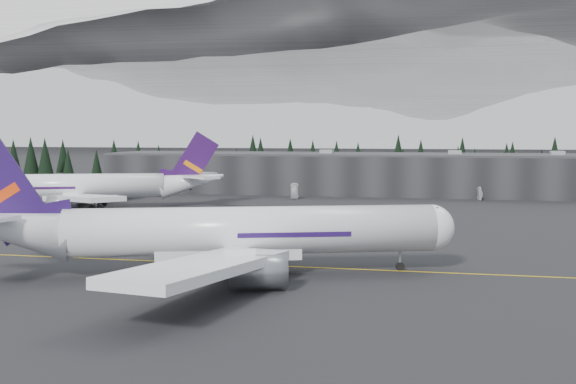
% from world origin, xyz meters
% --- Properties ---
extents(ground, '(1400.00, 1400.00, 0.00)m').
position_xyz_m(ground, '(0.00, 0.00, 0.00)').
color(ground, black).
rests_on(ground, ground).
extents(taxiline, '(400.00, 0.40, 0.02)m').
position_xyz_m(taxiline, '(0.00, -2.00, 0.01)').
color(taxiline, gold).
rests_on(taxiline, ground).
extents(terminal, '(160.00, 30.00, 12.60)m').
position_xyz_m(terminal, '(0.00, 125.00, 6.30)').
color(terminal, black).
rests_on(terminal, ground).
extents(treeline, '(360.00, 20.00, 15.00)m').
position_xyz_m(treeline, '(0.00, 162.00, 7.50)').
color(treeline, black).
rests_on(treeline, ground).
extents(mountain_ridge, '(4400.00, 900.00, 420.00)m').
position_xyz_m(mountain_ridge, '(0.00, 1000.00, 0.00)').
color(mountain_ridge, white).
rests_on(mountain_ridge, ground).
extents(jet_main, '(68.98, 62.10, 20.85)m').
position_xyz_m(jet_main, '(-4.85, -10.20, 5.88)').
color(jet_main, white).
rests_on(jet_main, ground).
extents(jet_parked, '(64.72, 58.00, 19.65)m').
position_xyz_m(jet_parked, '(-61.02, 65.62, 5.54)').
color(jet_parked, silver).
rests_on(jet_parked, ground).
extents(gse_vehicle_a, '(3.30, 5.14, 1.32)m').
position_xyz_m(gse_vehicle_a, '(-15.36, 99.96, 0.66)').
color(gse_vehicle_a, silver).
rests_on(gse_vehicle_a, ground).
extents(gse_vehicle_b, '(4.32, 2.84, 1.37)m').
position_xyz_m(gse_vehicle_b, '(37.00, 106.88, 0.68)').
color(gse_vehicle_b, silver).
rests_on(gse_vehicle_b, ground).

